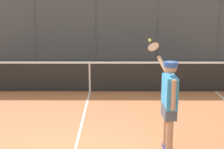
{
  "coord_description": "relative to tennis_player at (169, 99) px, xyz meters",
  "views": [
    {
      "loc": [
        -0.75,
        5.14,
        2.9
      ],
      "look_at": [
        -0.72,
        -2.82,
        1.05
      ],
      "focal_mm": 52.17,
      "sensor_mm": 36.0,
      "label": 1
    }
  ],
  "objects": [
    {
      "name": "fence_backdrop",
      "position": [
        1.8,
        -9.37,
        0.27
      ],
      "size": [
        19.38,
        1.37,
        3.1
      ],
      "color": "#474C51",
      "rests_on": "ground"
    },
    {
      "name": "tennis_net",
      "position": [
        1.8,
        -4.26,
        -0.57
      ],
      "size": [
        10.48,
        0.09,
        1.07
      ],
      "color": "#2D2D2D",
      "rests_on": "ground"
    },
    {
      "name": "tennis_player",
      "position": [
        0.0,
        0.0,
        0.0
      ],
      "size": [
        0.52,
        1.45,
        2.09
      ],
      "rotation": [
        0.0,
        0.0,
        -1.52
      ],
      "color": "navy",
      "rests_on": "ground"
    }
  ]
}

